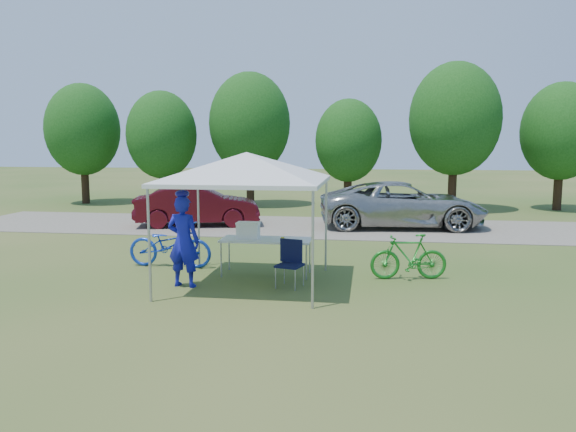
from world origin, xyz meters
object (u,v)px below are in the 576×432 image
object	(u,v)px
minivan	(402,204)
sedan	(197,205)
folding_chair	(290,259)
bike_blue	(170,245)
bike_green	(409,257)
cyclist	(183,241)
cooler	(248,230)
folding_table	(266,241)

from	to	relation	value
minivan	sedan	size ratio (longest dim) A/B	1.31
folding_chair	bike_blue	bearing A→B (deg)	171.90
bike_green	minivan	bearing A→B (deg)	168.79
minivan	sedan	world-z (taller)	minivan
bike_blue	sedan	size ratio (longest dim) A/B	0.47
minivan	sedan	bearing A→B (deg)	90.54
cyclist	bike_blue	bearing A→B (deg)	-53.34
folding_chair	sedan	world-z (taller)	sedan
minivan	bike_green	bearing A→B (deg)	173.12
folding_chair	minivan	world-z (taller)	minivan
cooler	bike_green	size ratio (longest dim) A/B	0.30
bike_green	minivan	distance (m)	7.44
folding_table	folding_chair	world-z (taller)	folding_chair
bike_blue	minivan	size ratio (longest dim) A/B	0.36
folding_table	bike_green	xyz separation A→B (m)	(3.09, 0.05, -0.28)
bike_green	sedan	bearing A→B (deg)	-143.99
folding_table	folding_chair	xyz separation A→B (m)	(0.67, -0.88, -0.21)
bike_blue	bike_green	distance (m)	5.50
folding_chair	cooler	world-z (taller)	cooler
cooler	bike_blue	size ratio (longest dim) A/B	0.25
cooler	cyclist	bearing A→B (deg)	-130.99
bike_blue	sedan	bearing A→B (deg)	13.15
folding_table	cooler	distance (m)	0.46
minivan	bike_blue	bearing A→B (deg)	135.83
cyclist	bike_blue	size ratio (longest dim) A/B	0.93
cooler	sedan	bearing A→B (deg)	115.85
folding_chair	bike_green	world-z (taller)	bike_green
cooler	minivan	distance (m)	8.38
cyclist	bike_green	xyz separation A→B (m)	(4.57, 1.28, -0.44)
cyclist	bike_blue	distance (m)	1.97
folding_table	bike_green	distance (m)	3.11
bike_blue	minivan	distance (m)	9.08
cooler	bike_blue	world-z (taller)	cooler
bike_blue	sedan	world-z (taller)	sedan
cyclist	bike_blue	xyz separation A→B (m)	(-0.92, 1.70, -0.41)
folding_chair	minivan	size ratio (longest dim) A/B	0.17
minivan	folding_table	bearing A→B (deg)	151.00
cooler	folding_table	bearing A→B (deg)	0.00
cooler	bike_green	world-z (taller)	cooler
bike_blue	minivan	world-z (taller)	minivan
folding_chair	sedan	distance (m)	8.86
bike_blue	bike_green	world-z (taller)	bike_blue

